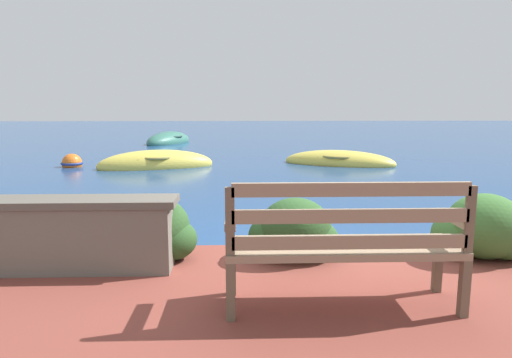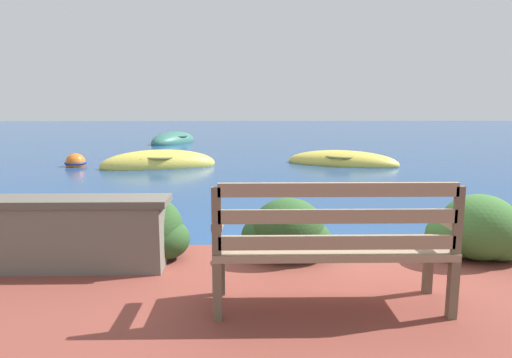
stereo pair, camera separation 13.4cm
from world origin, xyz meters
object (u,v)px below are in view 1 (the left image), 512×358
object	(u,v)px
park_bench	(344,241)
rowboat_nearest	(156,165)
rowboat_mid	(339,162)
mooring_buoy	(72,163)
rowboat_far	(169,141)

from	to	relation	value
park_bench	rowboat_nearest	size ratio (longest dim) A/B	0.52
rowboat_mid	mooring_buoy	world-z (taller)	rowboat_mid
park_bench	rowboat_nearest	world-z (taller)	park_bench
rowboat_nearest	mooring_buoy	size ratio (longest dim) A/B	5.55
rowboat_nearest	rowboat_far	world-z (taller)	rowboat_far
rowboat_nearest	mooring_buoy	xyz separation A→B (m)	(-2.24, 0.21, 0.02)
rowboat_mid	park_bench	bearing A→B (deg)	100.56
park_bench	mooring_buoy	xyz separation A→B (m)	(-5.16, 9.08, -0.62)
park_bench	rowboat_far	bearing A→B (deg)	97.49
rowboat_mid	rowboat_far	world-z (taller)	rowboat_far
rowboat_far	mooring_buoy	xyz separation A→B (m)	(-1.42, -7.29, 0.02)
rowboat_nearest	park_bench	bearing A→B (deg)	91.52
mooring_buoy	rowboat_nearest	bearing A→B (deg)	-5.23
park_bench	rowboat_mid	size ratio (longest dim) A/B	0.50
park_bench	rowboat_nearest	bearing A→B (deg)	102.78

